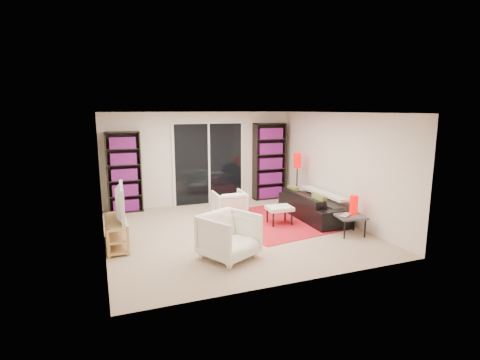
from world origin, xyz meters
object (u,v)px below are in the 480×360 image
object	(u,v)px
tv_stand	(116,232)
sofa	(313,205)
bookshelf_right	(269,161)
armchair_back	(229,205)
floor_lamp	(297,166)
armchair_front	(229,236)
side_table	(350,217)
ottoman	(280,209)
bookshelf_left	(124,172)

from	to	relation	value
tv_stand	sofa	xyz separation A→B (m)	(4.32, 0.26, 0.04)
bookshelf_right	armchair_back	bearing A→B (deg)	-139.64
sofa	floor_lamp	xyz separation A→B (m)	(0.16, 1.05, 0.75)
armchair_front	floor_lamp	size ratio (longest dim) A/B	0.61
armchair_back	floor_lamp	distance (m)	2.13
armchair_back	floor_lamp	size ratio (longest dim) A/B	0.51
side_table	sofa	bearing A→B (deg)	92.66
sofa	armchair_front	world-z (taller)	armchair_front
armchair_back	bookshelf_right	bearing A→B (deg)	-137.53
sofa	tv_stand	bearing A→B (deg)	95.35
floor_lamp	armchair_front	bearing A→B (deg)	-136.79
tv_stand	floor_lamp	world-z (taller)	floor_lamp
ottoman	side_table	bearing A→B (deg)	-47.98
bookshelf_left	armchair_front	xyz separation A→B (m)	(1.39, -3.62, -0.59)
sofa	side_table	size ratio (longest dim) A/B	3.30
tv_stand	ottoman	world-z (taller)	tv_stand
armchair_back	tv_stand	bearing A→B (deg)	22.54
bookshelf_right	side_table	xyz separation A→B (m)	(0.18, -3.36, -0.69)
sofa	bookshelf_right	bearing A→B (deg)	5.22
armchair_back	side_table	distance (m)	2.68
bookshelf_right	armchair_front	distance (m)	4.42
sofa	armchair_back	world-z (taller)	armchair_back
bookshelf_left	ottoman	size ratio (longest dim) A/B	3.49
sofa	floor_lamp	world-z (taller)	floor_lamp
armchair_back	armchair_front	world-z (taller)	armchair_front
sofa	ottoman	world-z (taller)	sofa
tv_stand	armchair_front	distance (m)	2.15
tv_stand	ottoman	bearing A→B (deg)	1.93
armchair_front	sofa	bearing A→B (deg)	3.07
bookshelf_left	side_table	size ratio (longest dim) A/B	3.13
tv_stand	side_table	size ratio (longest dim) A/B	1.89
bookshelf_right	tv_stand	xyz separation A→B (m)	(-4.19, -2.36, -0.79)
side_table	armchair_back	bearing A→B (deg)	133.99
side_table	bookshelf_left	bearing A→B (deg)	140.20
tv_stand	armchair_back	world-z (taller)	armchair_back
bookshelf_left	armchair_back	xyz separation A→B (m)	(2.17, -1.43, -0.66)
ottoman	bookshelf_left	bearing A→B (deg)	143.43
bookshelf_left	tv_stand	xyz separation A→B (m)	(-0.34, -2.36, -0.71)
bookshelf_left	armchair_front	bearing A→B (deg)	-68.94
tv_stand	armchair_back	size ratio (longest dim) A/B	1.68
bookshelf_right	side_table	bearing A→B (deg)	-86.90
ottoman	floor_lamp	xyz separation A→B (m)	(1.10, 1.20, 0.71)
floor_lamp	ottoman	bearing A→B (deg)	-132.43
ottoman	side_table	distance (m)	1.49
ottoman	armchair_front	bearing A→B (deg)	-140.13
tv_stand	side_table	distance (m)	4.49
bookshelf_right	sofa	size ratio (longest dim) A/B	1.02
bookshelf_right	armchair_front	size ratio (longest dim) A/B	2.50
sofa	armchair_back	size ratio (longest dim) A/B	2.93
bookshelf_right	sofa	bearing A→B (deg)	-86.64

